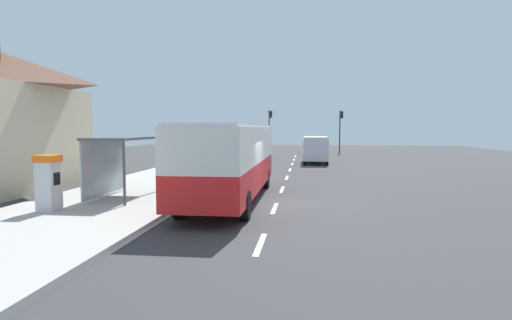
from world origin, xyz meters
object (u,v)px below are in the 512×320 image
object	(u,v)px
bus	(231,157)
traffic_light_far_side	(270,125)
sedan_near	(314,147)
traffic_light_near_side	(341,125)
recycling_bin_blue	(185,179)
recycling_bin_orange	(189,178)
bus_shelter	(117,151)
recycling_bin_green	(181,181)
recycling_bin_yellow	(193,176)
ticket_machine	(49,182)
white_van	(315,148)

from	to	relation	value
bus	traffic_light_far_side	distance (m)	35.25
sedan_near	bus	bearing A→B (deg)	-97.04
sedan_near	traffic_light_near_side	bearing A→B (deg)	30.71
traffic_light_far_side	traffic_light_near_side	bearing A→B (deg)	-5.31
traffic_light_far_side	recycling_bin_blue	bearing A→B (deg)	-91.88
recycling_bin_orange	bus_shelter	world-z (taller)	bus_shelter
recycling_bin_green	recycling_bin_yellow	distance (m)	2.10
traffic_light_far_side	bus_shelter	size ratio (longest dim) A/B	1.31
bus	recycling_bin_yellow	distance (m)	4.18
ticket_machine	recycling_bin_yellow	world-z (taller)	ticket_machine
recycling_bin_blue	traffic_light_near_side	size ratio (longest dim) A/B	0.18
bus	traffic_light_near_side	distance (m)	35.16
recycling_bin_orange	white_van	bearing A→B (deg)	69.59
traffic_light_near_side	traffic_light_far_side	world-z (taller)	traffic_light_far_side
recycling_bin_orange	recycling_bin_yellow	bearing A→B (deg)	90.00
white_van	bus_shelter	size ratio (longest dim) A/B	1.30
recycling_bin_yellow	bus_shelter	distance (m)	4.62
white_van	sedan_near	world-z (taller)	white_van
recycling_bin_green	traffic_light_near_side	world-z (taller)	traffic_light_near_side
white_van	recycling_bin_yellow	bearing A→B (deg)	-111.20
sedan_near	recycling_bin_green	xyz separation A→B (m)	(-6.50, -31.44, -0.14)
bus	white_van	xyz separation A→B (m)	(3.91, 19.64, -0.50)
ticket_machine	recycling_bin_blue	xyz separation A→B (m)	(3.25, 5.52, -0.52)
bus_shelter	recycling_bin_yellow	bearing A→B (deg)	59.74
white_van	sedan_near	distance (m)	12.85
white_van	recycling_bin_orange	xyz separation A→B (m)	(-6.40, -17.20, -0.69)
recycling_bin_green	bus_shelter	distance (m)	3.14
ticket_machine	traffic_light_near_side	size ratio (longest dim) A/B	0.38
recycling_bin_yellow	traffic_light_far_side	bearing A→B (deg)	88.04
recycling_bin_orange	traffic_light_near_side	xyz separation A→B (m)	(9.70, 31.94, 2.76)
sedan_near	traffic_light_far_side	world-z (taller)	traffic_light_far_side
white_van	recycling_bin_yellow	xyz separation A→B (m)	(-6.40, -16.50, -0.69)
recycling_bin_blue	recycling_bin_orange	distance (m)	0.70
sedan_near	traffic_light_near_side	size ratio (longest dim) A/B	0.86
traffic_light_near_side	sedan_near	bearing A→B (deg)	-149.29
traffic_light_near_side	traffic_light_far_side	size ratio (longest dim) A/B	0.98
recycling_bin_green	recycling_bin_blue	xyz separation A→B (m)	(0.00, 0.70, 0.00)
sedan_near	ticket_machine	size ratio (longest dim) A/B	2.28
recycling_bin_blue	traffic_light_far_side	bearing A→B (deg)	88.12
recycling_bin_green	recycling_bin_blue	bearing A→B (deg)	90.00
bus	white_van	bearing A→B (deg)	78.73
bus	recycling_bin_blue	xyz separation A→B (m)	(-2.49, 1.74, -1.19)
recycling_bin_blue	traffic_light_near_side	distance (m)	34.16
recycling_bin_blue	bus_shelter	xyz separation A→B (m)	(-2.21, -2.39, 1.44)
recycling_bin_orange	sedan_near	bearing A→B (deg)	77.79
bus	traffic_light_near_side	xyz separation A→B (m)	(7.21, 34.38, 1.57)
recycling_bin_blue	recycling_bin_yellow	distance (m)	1.40
bus	sedan_near	xyz separation A→B (m)	(4.01, 32.48, -1.05)
sedan_near	recycling_bin_yellow	bearing A→B (deg)	-102.49
traffic_light_near_side	recycling_bin_blue	bearing A→B (deg)	-106.55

